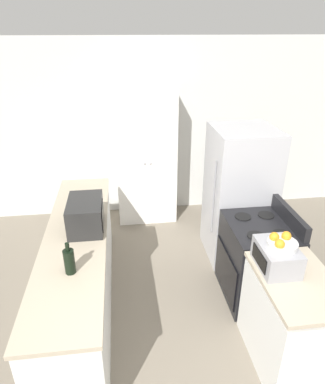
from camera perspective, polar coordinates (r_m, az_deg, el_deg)
name	(u,v)px	position (r m, az deg, el deg)	size (l,w,h in m)	color
wall_back	(149,130)	(5.20, -2.30, 10.23)	(7.00, 0.06, 2.60)	silver
counter_left	(80,272)	(3.71, -13.56, -12.84)	(0.60, 2.68, 0.89)	silver
counter_right	(290,323)	(3.31, 20.48, -19.73)	(0.60, 0.86, 0.89)	silver
pantry_cabinet	(146,157)	(5.02, -2.80, 5.82)	(0.86, 0.51, 1.97)	white
stove	(256,260)	(3.86, 15.34, -10.91)	(0.66, 0.77, 1.05)	black
refrigerator	(239,195)	(4.31, 12.60, -0.46)	(0.75, 0.76, 1.67)	#B7B7BC
microwave	(86,214)	(3.46, -12.66, -3.68)	(0.34, 0.50, 0.30)	black
wine_bottle	(69,261)	(2.91, -15.27, -11.02)	(0.09, 0.09, 0.28)	black
toaster_oven	(276,257)	(3.02, 18.47, -10.20)	(0.30, 0.39, 0.21)	#939399
fruit_bowl	(282,243)	(2.94, 19.24, -7.99)	(0.24, 0.24, 0.11)	silver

